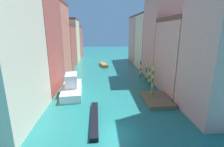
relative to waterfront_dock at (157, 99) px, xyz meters
name	(u,v)px	position (x,y,z in m)	size (l,w,h in m)	color
ground_plane	(107,75)	(-7.24, 16.33, -0.26)	(154.00, 154.00, 0.00)	#1E6B66
building_left_1	(36,32)	(-20.08, 6.73, 10.33)	(6.79, 10.32, 21.17)	#B25147
building_left_2	(53,40)	(-20.08, 16.64, 8.40)	(6.79, 9.57, 17.30)	#C6705B
building_left_3	(63,46)	(-20.08, 27.14, 6.16)	(6.79, 10.83, 12.82)	#B25147
building_left_4	(69,40)	(-20.08, 37.37, 7.29)	(6.79, 9.32, 15.09)	beige
building_left_5	(73,41)	(-20.08, 47.09, 6.28)	(6.79, 10.14, 13.05)	#B25147
building_right_0	(224,32)	(5.59, -4.99, 10.44)	(6.79, 7.92, 21.38)	tan
building_right_1	(182,56)	(5.59, 4.20, 6.31)	(6.79, 10.33, 13.12)	tan
building_right_2	(163,32)	(5.59, 14.23, 10.27)	(6.79, 9.55, 21.06)	tan
building_right_3	(149,41)	(5.59, 24.17, 7.57)	(6.79, 9.82, 15.66)	beige
building_right_4	(140,39)	(5.59, 35.15, 7.64)	(6.79, 11.54, 15.80)	tan
waterfront_dock	(157,99)	(0.00, 0.00, 0.00)	(3.93, 6.17, 0.53)	brown
person_on_dock	(152,91)	(-0.40, 1.27, 0.99)	(0.36, 0.36, 1.55)	olive
mooring_pole_0	(153,77)	(0.88, 5.09, 2.20)	(0.36, 0.36, 4.81)	#197247
mooring_pole_1	(149,76)	(0.97, 7.60, 1.78)	(0.38, 0.38, 3.98)	#197247
mooring_pole_2	(146,71)	(0.99, 9.80, 2.17)	(0.34, 0.34, 4.77)	#197247
mooring_pole_3	(140,68)	(0.73, 14.04, 1.85)	(0.38, 0.38, 4.11)	#197247
vaporetto_white	(72,87)	(-13.96, 4.19, 0.93)	(4.16, 9.34, 3.63)	white
gondola_black	(94,118)	(-9.71, -5.17, -0.01)	(1.13, 8.54, 0.51)	black
motorboat_0	(104,65)	(-7.88, 27.03, 0.18)	(2.84, 5.74, 0.90)	olive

